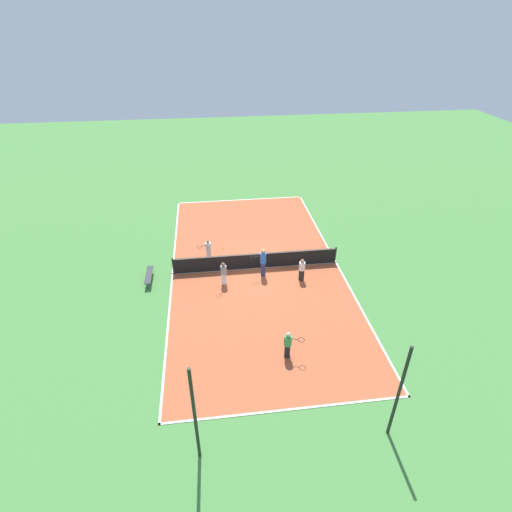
% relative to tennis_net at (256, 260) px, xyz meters
% --- Properties ---
extents(ground_plane, '(80.00, 80.00, 0.00)m').
position_rel_tennis_net_xyz_m(ground_plane, '(0.00, 0.00, -0.59)').
color(ground_plane, '#47843D').
extents(court_surface, '(10.35, 20.80, 0.02)m').
position_rel_tennis_net_xyz_m(court_surface, '(0.00, 0.00, -0.58)').
color(court_surface, '#B75633').
rests_on(court_surface, ground_plane).
extents(tennis_net, '(10.15, 0.10, 1.11)m').
position_rel_tennis_net_xyz_m(tennis_net, '(0.00, 0.00, 0.00)').
color(tennis_net, black).
rests_on(tennis_net, court_surface).
extents(bench, '(0.36, 1.86, 0.45)m').
position_rel_tennis_net_xyz_m(bench, '(6.43, 0.50, -0.19)').
color(bench, '#333338').
rests_on(bench, ground_plane).
extents(player_far_white, '(0.98, 0.70, 1.35)m').
position_rel_tennis_net_xyz_m(player_far_white, '(2.88, -1.50, 0.19)').
color(player_far_white, white).
rests_on(player_far_white, court_surface).
extents(player_near_blue, '(0.94, 0.37, 1.82)m').
position_rel_tennis_net_xyz_m(player_near_blue, '(-0.31, 0.84, 0.49)').
color(player_near_blue, navy).
rests_on(player_near_blue, court_surface).
extents(player_far_green, '(0.99, 0.58, 1.47)m').
position_rel_tennis_net_xyz_m(player_far_green, '(-0.51, 7.50, 0.27)').
color(player_far_green, black).
rests_on(player_far_green, court_surface).
extents(player_baseline_gray, '(0.79, 0.96, 1.48)m').
position_rel_tennis_net_xyz_m(player_baseline_gray, '(2.07, 1.45, 0.27)').
color(player_baseline_gray, white).
rests_on(player_baseline_gray, court_surface).
extents(player_near_white, '(0.49, 0.49, 1.43)m').
position_rel_tennis_net_xyz_m(player_near_white, '(-2.51, 1.58, 0.23)').
color(player_near_white, black).
rests_on(player_near_white, court_surface).
extents(tennis_ball_right_alley, '(0.07, 0.07, 0.07)m').
position_rel_tennis_net_xyz_m(tennis_ball_right_alley, '(-0.88, -8.55, -0.53)').
color(tennis_ball_right_alley, '#CCE033').
rests_on(tennis_ball_right_alley, court_surface).
extents(tennis_ball_left_sideline, '(0.07, 0.07, 0.07)m').
position_rel_tennis_net_xyz_m(tennis_ball_left_sideline, '(4.68, -7.97, -0.53)').
color(tennis_ball_left_sideline, '#CCE033').
rests_on(tennis_ball_left_sideline, court_surface).
extents(tennis_ball_far_baseline, '(0.07, 0.07, 0.07)m').
position_rel_tennis_net_xyz_m(tennis_ball_far_baseline, '(1.87, -2.54, -0.53)').
color(tennis_ball_far_baseline, '#CCE033').
rests_on(tennis_ball_far_baseline, court_surface).
extents(fence_post_back_left, '(0.12, 0.12, 4.52)m').
position_rel_tennis_net_xyz_m(fence_post_back_left, '(-3.57, 11.82, 1.67)').
color(fence_post_back_left, black).
rests_on(fence_post_back_left, ground_plane).
extents(fence_post_back_right, '(0.12, 0.12, 4.52)m').
position_rel_tennis_net_xyz_m(fence_post_back_right, '(3.57, 11.82, 1.67)').
color(fence_post_back_right, black).
rests_on(fence_post_back_right, ground_plane).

